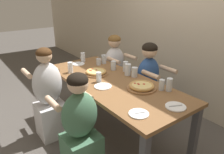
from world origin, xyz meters
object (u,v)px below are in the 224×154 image
drinking_glass_j (104,60)px  diner_far_left (114,70)px  empty_plate_b (78,64)px  drinking_glass_g (134,73)px  cocktail_glass_blue (99,62)px  drinking_glass_a (128,70)px  drinking_glass_e (162,85)px  drinking_glass_d (99,78)px  pizza_board_main (96,72)px  empty_plate_c (139,114)px  drinking_glass_h (169,86)px  drinking_glass_i (70,67)px  diner_near_midright (81,131)px  diner_near_midleft (49,98)px  pizza_board_second (142,86)px  drinking_glass_f (83,58)px  drinking_glass_b (125,67)px  empty_plate_d (176,107)px  drinking_glass_c (113,66)px  diner_far_center (148,85)px

drinking_glass_j → diner_far_left: diner_far_left is taller
empty_plate_b → drinking_glass_j: size_ratio=1.44×
drinking_glass_g → diner_far_left: diner_far_left is taller
cocktail_glass_blue → drinking_glass_a: (0.57, 0.08, 0.02)m
drinking_glass_e → empty_plate_b: bearing=-167.1°
drinking_glass_d → diner_far_left: diner_far_left is taller
drinking_glass_j → drinking_glass_d: bearing=-39.5°
pizza_board_main → drinking_glass_g: (0.37, 0.34, 0.03)m
empty_plate_c → cocktail_glass_blue: cocktail_glass_blue is taller
drinking_glass_h → drinking_glass_i: drinking_glass_h is taller
drinking_glass_h → diner_near_midright: size_ratio=0.13×
drinking_glass_g → diner_near_midleft: (-0.50, -0.96, -0.28)m
pizza_board_second → drinking_glass_e: (0.15, 0.16, 0.03)m
diner_far_left → drinking_glass_f: bearing=-8.9°
empty_plate_b → drinking_glass_f: drinking_glass_f is taller
empty_plate_c → drinking_glass_g: 0.91m
drinking_glass_d → drinking_glass_e: 0.74m
drinking_glass_b → drinking_glass_g: 0.22m
drinking_glass_e → drinking_glass_h: (0.06, 0.05, 0.01)m
pizza_board_main → diner_far_left: bearing=126.1°
drinking_glass_h → drinking_glass_j: drinking_glass_h is taller
pizza_board_second → empty_plate_d: bearing=-3.3°
drinking_glass_c → diner_far_center: (0.28, 0.40, -0.29)m
drinking_glass_e → diner_near_midright: diner_near_midright is taller
drinking_glass_h → drinking_glass_g: bearing=-177.9°
empty_plate_d → drinking_glass_e: size_ratio=1.59×
pizza_board_second → diner_far_left: bearing=156.3°
drinking_glass_b → diner_far_center: (0.14, 0.30, -0.29)m
drinking_glass_c → diner_near_midright: size_ratio=0.11×
empty_plate_b → drinking_glass_b: 0.75m
drinking_glass_g → drinking_glass_a: bearing=-161.7°
drinking_glass_i → diner_near_midleft: 0.49m
drinking_glass_f → diner_far_left: 0.62m
drinking_glass_h → diner_near_midright: (-0.24, -0.98, -0.31)m
drinking_glass_j → diner_near_midleft: size_ratio=0.11×
empty_plate_b → diner_near_midright: bearing=-28.0°
empty_plate_c → diner_near_midright: size_ratio=0.16×
empty_plate_b → empty_plate_c: 1.59m
diner_near_midleft → pizza_board_second: bearing=-46.8°
drinking_glass_e → empty_plate_c: bearing=-67.7°
drinking_glass_h → pizza_board_second: bearing=-136.5°
pizza_board_second → diner_near_midleft: 1.16m
drinking_glass_c → drinking_glass_j: drinking_glass_j is taller
diner_near_midleft → diner_near_midright: (0.80, 0.00, -0.03)m
empty_plate_d → cocktail_glass_blue: size_ratio=1.64×
pizza_board_main → drinking_glass_g: size_ratio=2.52×
pizza_board_main → drinking_glass_h: (0.90, 0.36, 0.04)m
empty_plate_b → drinking_glass_h: size_ratio=1.28×
drinking_glass_j → diner_near_midleft: 1.01m
empty_plate_b → pizza_board_second: bearing=7.3°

